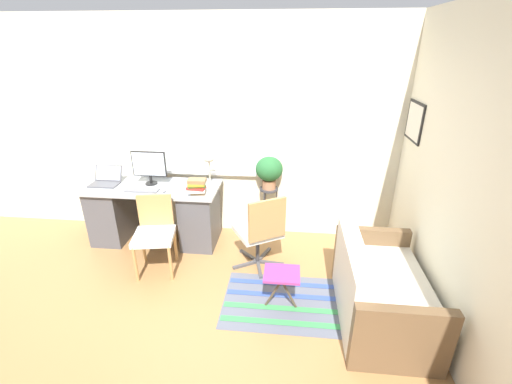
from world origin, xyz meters
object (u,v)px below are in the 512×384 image
at_px(mouse, 164,191).
at_px(plant_stand, 269,195).
at_px(desk_lamp, 209,163).
at_px(office_chair_swivel, 261,231).
at_px(couch_loveseat, 379,293).
at_px(desk_chair_wooden, 155,231).
at_px(keyboard, 142,190).
at_px(folding_stool, 282,277).
at_px(potted_plant, 269,170).
at_px(monitor, 149,166).
at_px(book_stack, 197,186).
at_px(laptop, 106,180).

bearing_deg(mouse, plant_stand, 20.34).
distance_m(desk_lamp, office_chair_swivel, 1.06).
bearing_deg(couch_loveseat, plant_stand, 38.32).
height_order(desk_lamp, desk_chair_wooden, desk_lamp).
xyz_separation_m(keyboard, folding_stool, (1.70, -0.93, -0.41)).
bearing_deg(plant_stand, office_chair_swivel, -93.02).
height_order(mouse, potted_plant, potted_plant).
distance_m(mouse, plant_stand, 1.30).
xyz_separation_m(potted_plant, folding_stool, (0.22, -1.36, -0.56)).
distance_m(monitor, book_stack, 0.71).
relative_size(book_stack, desk_chair_wooden, 0.28).
relative_size(monitor, potted_plant, 1.02).
relative_size(plant_stand, folding_stool, 1.65).
distance_m(mouse, desk_chair_wooden, 0.51).
distance_m(monitor, couch_loveseat, 2.92).
height_order(desk_chair_wooden, couch_loveseat, desk_chair_wooden).
bearing_deg(potted_plant, book_stack, -150.60).
height_order(book_stack, potted_plant, potted_plant).
distance_m(plant_stand, potted_plant, 0.34).
bearing_deg(desk_lamp, keyboard, -159.49).
relative_size(monitor, couch_loveseat, 0.34).
bearing_deg(plant_stand, potted_plant, -90.00).
distance_m(mouse, couch_loveseat, 2.55).
height_order(desk_chair_wooden, plant_stand, desk_chair_wooden).
bearing_deg(book_stack, laptop, 170.88).
bearing_deg(mouse, keyboard, 177.17).
bearing_deg(monitor, plant_stand, 8.05).
height_order(mouse, office_chair_swivel, office_chair_swivel).
bearing_deg(keyboard, couch_loveseat, -20.55).
relative_size(book_stack, couch_loveseat, 0.19).
distance_m(office_chair_swivel, folding_stool, 0.70).
distance_m(desk_chair_wooden, folding_stool, 1.51).
bearing_deg(book_stack, desk_chair_wooden, -134.52).
xyz_separation_m(couch_loveseat, potted_plant, (-1.11, 1.40, 0.64)).
distance_m(book_stack, desk_chair_wooden, 0.68).
distance_m(desk_chair_wooden, office_chair_swivel, 1.17).
xyz_separation_m(monitor, couch_loveseat, (2.56, -1.20, -0.71)).
bearing_deg(plant_stand, couch_loveseat, -51.68).
height_order(monitor, desk_chair_wooden, monitor).
relative_size(desk_lamp, office_chair_swivel, 0.42).
bearing_deg(office_chair_swivel, laptop, -43.95).
distance_m(laptop, keyboard, 0.57).
distance_m(laptop, couch_loveseat, 3.37).
bearing_deg(folding_stool, keyboard, 151.36).
bearing_deg(desk_lamp, monitor, -175.55).
relative_size(desk_chair_wooden, couch_loveseat, 0.67).
relative_size(desk_lamp, desk_chair_wooden, 0.45).
height_order(keyboard, plant_stand, keyboard).
bearing_deg(laptop, monitor, 5.32).
height_order(monitor, office_chair_swivel, monitor).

